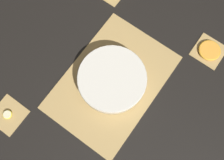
% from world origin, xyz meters
% --- Properties ---
extents(ground_plane, '(6.00, 6.00, 0.00)m').
position_xyz_m(ground_plane, '(0.00, 0.00, 0.00)').
color(ground_plane, black).
extents(bamboo_mat_center, '(0.51, 0.35, 0.01)m').
position_xyz_m(bamboo_mat_center, '(0.00, 0.00, 0.00)').
color(bamboo_mat_center, tan).
rests_on(bamboo_mat_center, ground_plane).
extents(coaster_mat_near_right, '(0.12, 0.12, 0.01)m').
position_xyz_m(coaster_mat_near_right, '(0.34, -0.25, 0.00)').
color(coaster_mat_near_right, tan).
rests_on(coaster_mat_near_right, ground_plane).
extents(coaster_mat_far_left, '(0.12, 0.12, 0.01)m').
position_xyz_m(coaster_mat_far_left, '(-0.34, 0.25, 0.00)').
color(coaster_mat_far_left, tan).
rests_on(coaster_mat_far_left, ground_plane).
extents(fruit_salad_bowl, '(0.27, 0.27, 0.06)m').
position_xyz_m(fruit_salad_bowl, '(0.00, -0.00, 0.04)').
color(fruit_salad_bowl, silver).
rests_on(fruit_salad_bowl, bamboo_mat_center).
extents(orange_slice_whole, '(0.09, 0.09, 0.01)m').
position_xyz_m(orange_slice_whole, '(0.34, -0.25, 0.01)').
color(orange_slice_whole, '#F9A338').
rests_on(orange_slice_whole, coaster_mat_near_right).
extents(banana_coin_single, '(0.04, 0.04, 0.01)m').
position_xyz_m(banana_coin_single, '(-0.34, 0.25, 0.01)').
color(banana_coin_single, beige).
rests_on(banana_coin_single, coaster_mat_far_left).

